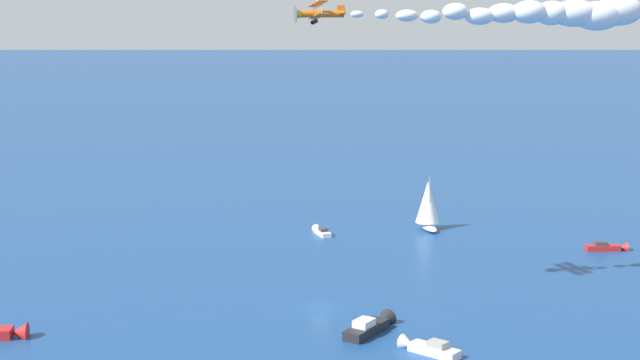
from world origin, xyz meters
TOP-DOWN VIEW (x-y plane):
  - ground_plane at (0.00, 0.00)m, footprint 2000.00×2000.00m
  - motorboat_near_centre at (-10.56, -5.90)m, footprint 9.11×7.73m
  - motorboat_far_stbd at (-18.66, -11.56)m, footprint 7.02×7.13m
  - motorboat_offshore at (44.43, -3.28)m, footprint 6.63×3.26m
  - sailboat_trailing at (46.87, -23.49)m, footprint 8.29×5.04m
  - motorboat_ahead at (28.78, -51.62)m, footprint 2.07×7.21m
  - biplane_lead at (-0.03, 0.29)m, footprint 7.45×6.95m
  - smoke_trail_lead at (5.39, -34.65)m, footprint 10.52×42.93m

SIDE VIEW (x-z plane):
  - ground_plane at x=0.00m, z-range 0.00..0.00m
  - motorboat_offshore at x=44.43m, z-range -0.43..1.43m
  - motorboat_ahead at x=28.78m, z-range -0.48..1.60m
  - motorboat_far_stbd at x=-18.66m, z-range -0.53..1.78m
  - motorboat_near_centre at x=-10.56m, z-range -0.64..2.13m
  - sailboat_trailing at x=46.87m, z-range -0.45..9.92m
  - smoke_trail_lead at x=5.39m, z-range 37.53..42.87m
  - biplane_lead at x=-0.03m, z-range 38.45..42.09m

